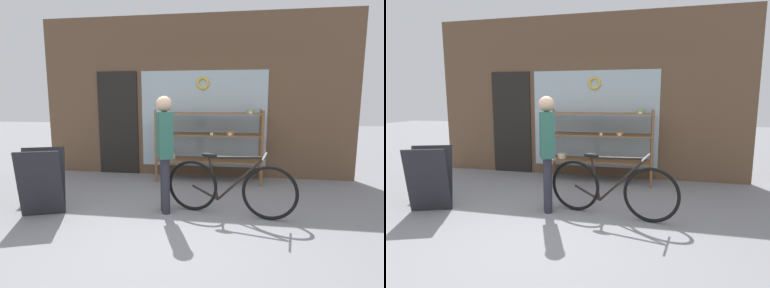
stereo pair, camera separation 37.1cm
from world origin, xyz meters
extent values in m
plane|color=gray|center=(0.00, 0.00, 0.00)|extent=(30.00, 30.00, 0.00)
cube|color=brown|center=(0.00, 2.73, 1.58)|extent=(6.22, 0.08, 3.17)
cube|color=#A3B7C1|center=(0.20, 2.69, 1.15)|extent=(2.49, 0.02, 1.90)
cube|color=black|center=(-1.56, 2.68, 1.05)|extent=(0.84, 0.03, 2.10)
torus|color=gold|center=(0.20, 2.67, 1.85)|extent=(0.26, 0.06, 0.26)
cylinder|color=brown|center=(-0.61, 2.08, 0.68)|extent=(0.04, 0.04, 1.36)
cylinder|color=brown|center=(1.32, 2.08, 0.68)|extent=(0.04, 0.04, 1.36)
cylinder|color=brown|center=(-0.61, 2.57, 0.68)|extent=(0.04, 0.04, 1.36)
cylinder|color=brown|center=(1.32, 2.57, 0.68)|extent=(0.04, 0.04, 1.36)
cube|color=brown|center=(0.36, 2.33, 0.40)|extent=(1.97, 0.53, 0.02)
cube|color=brown|center=(0.36, 2.33, 0.89)|extent=(1.97, 0.53, 0.02)
cube|color=brown|center=(0.36, 2.33, 1.29)|extent=(1.97, 0.53, 0.02)
cylinder|color=beige|center=(-0.37, 2.34, 0.46)|extent=(0.16, 0.16, 0.10)
cube|color=white|center=(-0.37, 2.25, 0.43)|extent=(0.05, 0.00, 0.04)
torus|color=pink|center=(-0.48, 2.17, 0.43)|extent=(0.12, 0.12, 0.03)
cube|color=white|center=(-0.48, 2.10, 0.43)|extent=(0.05, 0.00, 0.04)
cylinder|color=#7A995B|center=(1.10, 2.21, 1.33)|extent=(0.15, 0.15, 0.07)
cube|color=white|center=(1.10, 2.13, 1.31)|extent=(0.05, 0.00, 0.04)
ellipsoid|color=brown|center=(0.42, 2.18, 0.93)|extent=(0.08, 0.06, 0.05)
cube|color=white|center=(0.42, 2.13, 0.92)|extent=(0.05, 0.00, 0.04)
cylinder|color=#C67F42|center=(0.75, 2.23, 0.93)|extent=(0.13, 0.13, 0.06)
cube|color=white|center=(0.75, 2.15, 0.92)|extent=(0.05, 0.00, 0.04)
torus|color=black|center=(0.27, 0.77, 0.36)|extent=(0.71, 0.18, 0.72)
torus|color=black|center=(1.30, 0.57, 0.36)|extent=(0.71, 0.18, 0.72)
cylinder|color=black|center=(0.92, 0.65, 0.51)|extent=(0.62, 0.15, 0.64)
cylinder|color=black|center=(0.86, 0.66, 0.80)|extent=(0.73, 0.17, 0.07)
cylinder|color=black|center=(0.56, 0.72, 0.49)|extent=(0.17, 0.06, 0.59)
cylinder|color=black|center=(0.45, 0.74, 0.28)|extent=(0.38, 0.10, 0.19)
ellipsoid|color=black|center=(0.50, 0.73, 0.81)|extent=(0.23, 0.13, 0.06)
cylinder|color=#B2B2B7|center=(1.22, 0.59, 0.84)|extent=(0.11, 0.46, 0.02)
cube|color=#232328|center=(-1.67, 0.23, 0.45)|extent=(0.58, 0.38, 0.89)
cube|color=#232328|center=(-1.73, 0.39, 0.45)|extent=(0.58, 0.38, 0.89)
cylinder|color=#282833|center=(-0.07, 0.60, 0.39)|extent=(0.11, 0.11, 0.77)
cylinder|color=#282833|center=(-0.11, 0.70, 0.39)|extent=(0.11, 0.11, 0.77)
cube|color=#285B4C|center=(-0.09, 0.65, 1.08)|extent=(0.29, 0.37, 0.61)
sphere|color=tan|center=(-0.09, 0.65, 1.49)|extent=(0.21, 0.21, 0.21)
camera|label=1|loc=(0.85, -3.23, 1.56)|focal=28.00mm
camera|label=2|loc=(1.21, -3.16, 1.56)|focal=28.00mm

